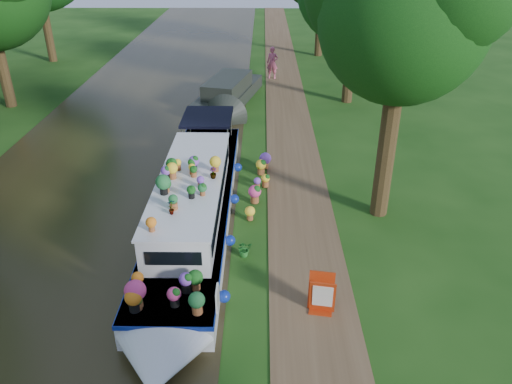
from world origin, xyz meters
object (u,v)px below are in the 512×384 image
object	(u,v)px
pedestrian_pink	(272,63)
second_boat	(228,94)
plant_boat	(192,206)
sandwich_board	(322,296)

from	to	relation	value
pedestrian_pink	second_boat	bearing A→B (deg)	-104.83
plant_boat	sandwich_board	bearing A→B (deg)	-45.81
pedestrian_pink	plant_boat	bearing A→B (deg)	-88.06
plant_boat	sandwich_board	world-z (taller)	plant_boat
plant_boat	pedestrian_pink	world-z (taller)	plant_boat
second_boat	pedestrian_pink	size ratio (longest dim) A/B	4.07
second_boat	pedestrian_pink	world-z (taller)	pedestrian_pink
sandwich_board	plant_boat	bearing A→B (deg)	143.71
plant_boat	second_boat	bearing A→B (deg)	88.64
second_boat	sandwich_board	bearing A→B (deg)	-64.66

